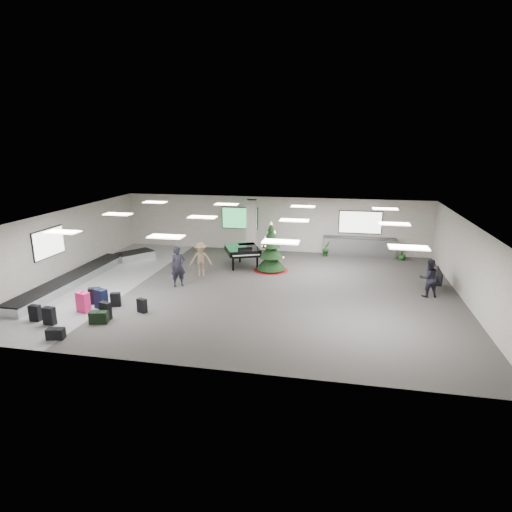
% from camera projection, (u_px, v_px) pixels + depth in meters
% --- Properties ---
extents(ground, '(18.00, 18.00, 0.00)m').
position_uv_depth(ground, '(248.00, 288.00, 18.98)').
color(ground, '#3B3836').
rests_on(ground, ground).
extents(room_envelope, '(18.02, 14.02, 3.21)m').
position_uv_depth(room_envelope, '(242.00, 234.00, 19.08)').
color(room_envelope, '#ABA49C').
rests_on(room_envelope, ground).
extents(baggage_carousel, '(2.28, 9.71, 0.43)m').
position_uv_depth(baggage_carousel, '(87.00, 274.00, 20.33)').
color(baggage_carousel, silver).
rests_on(baggage_carousel, ground).
extents(service_counter, '(4.05, 0.65, 1.08)m').
position_uv_depth(service_counter, '(359.00, 247.00, 24.19)').
color(service_counter, silver).
rests_on(service_counter, ground).
extents(suitcase_0, '(0.44, 0.26, 0.67)m').
position_uv_depth(suitcase_0, '(49.00, 316.00, 15.17)').
color(suitcase_0, black).
rests_on(suitcase_0, ground).
extents(suitcase_1, '(0.46, 0.31, 0.67)m').
position_uv_depth(suitcase_1, '(106.00, 311.00, 15.66)').
color(suitcase_1, black).
rests_on(suitcase_1, ground).
extents(pink_suitcase, '(0.56, 0.41, 0.81)m').
position_uv_depth(pink_suitcase, '(83.00, 302.00, 16.27)').
color(pink_suitcase, '#FA206E').
rests_on(pink_suitcase, ground).
extents(suitcase_3, '(0.42, 0.31, 0.58)m').
position_uv_depth(suitcase_3, '(116.00, 299.00, 16.87)').
color(suitcase_3, black).
rests_on(suitcase_3, ground).
extents(navy_suitcase, '(0.58, 0.46, 0.80)m').
position_uv_depth(navy_suitcase, '(101.00, 299.00, 16.64)').
color(navy_suitcase, black).
rests_on(navy_suitcase, ground).
extents(suitcase_5, '(0.40, 0.23, 0.62)m').
position_uv_depth(suitcase_5, '(35.00, 313.00, 15.50)').
color(suitcase_5, black).
rests_on(suitcase_5, ground).
extents(green_duffel, '(0.69, 0.45, 0.45)m').
position_uv_depth(green_duffel, '(99.00, 317.00, 15.35)').
color(green_duffel, black).
rests_on(green_duffel, ground).
extents(suitcase_7, '(0.42, 0.31, 0.56)m').
position_uv_depth(suitcase_7, '(142.00, 306.00, 16.28)').
color(suitcase_7, black).
rests_on(suitcase_7, ground).
extents(suitcase_8, '(0.52, 0.42, 0.69)m').
position_uv_depth(suitcase_8, '(95.00, 296.00, 17.12)').
color(suitcase_8, black).
rests_on(suitcase_8, ground).
extents(black_duffel, '(0.61, 0.42, 0.38)m').
position_uv_depth(black_duffel, '(56.00, 334.00, 14.10)').
color(black_duffel, black).
rests_on(black_duffel, ground).
extents(christmas_tree, '(1.77, 1.77, 2.52)m').
position_uv_depth(christmas_tree, '(271.00, 254.00, 21.44)').
color(christmas_tree, maroon).
rests_on(christmas_tree, ground).
extents(grand_piano, '(2.28, 2.53, 1.18)m').
position_uv_depth(grand_piano, '(243.00, 251.00, 22.16)').
color(grand_piano, black).
rests_on(grand_piano, ground).
extents(bench, '(0.56, 1.43, 0.89)m').
position_uv_depth(bench, '(436.00, 278.00, 18.78)').
color(bench, black).
rests_on(bench, ground).
extents(traveler_a, '(0.80, 0.75, 1.83)m').
position_uv_depth(traveler_a, '(178.00, 267.00, 19.07)').
color(traveler_a, black).
rests_on(traveler_a, ground).
extents(traveler_b, '(1.17, 0.81, 1.66)m').
position_uv_depth(traveler_b, '(201.00, 259.00, 20.57)').
color(traveler_b, '#896F55').
rests_on(traveler_b, ground).
extents(traveler_bench, '(0.92, 0.79, 1.62)m').
position_uv_depth(traveler_bench, '(429.00, 278.00, 17.81)').
color(traveler_bench, black).
rests_on(traveler_bench, ground).
extents(potted_plant_left, '(0.59, 0.60, 0.85)m').
position_uv_depth(potted_plant_left, '(326.00, 249.00, 24.27)').
color(potted_plant_left, '#164618').
rests_on(potted_plant_left, ground).
extents(potted_plant_right, '(0.57, 0.57, 0.72)m').
position_uv_depth(potted_plant_right, '(402.00, 254.00, 23.47)').
color(potted_plant_right, '#164618').
rests_on(potted_plant_right, ground).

